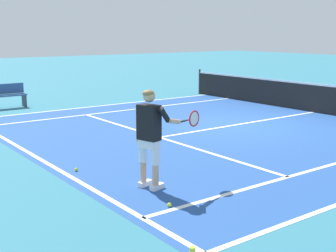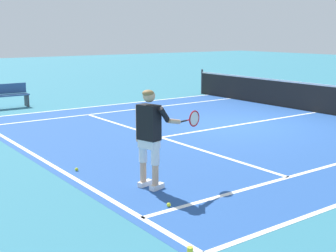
{
  "view_description": "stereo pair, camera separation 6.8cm",
  "coord_description": "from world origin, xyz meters",
  "px_view_note": "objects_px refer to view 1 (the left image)",
  "views": [
    {
      "loc": [
        9.37,
        -9.39,
        2.64
      ],
      "look_at": [
        3.09,
        -4.72,
        1.05
      ],
      "focal_mm": 49.29,
      "sensor_mm": 36.0,
      "label": 1
    },
    {
      "loc": [
        9.42,
        -9.34,
        2.64
      ],
      "look_at": [
        3.09,
        -4.72,
        1.05
      ],
      "focal_mm": 49.29,
      "sensor_mm": 36.0,
      "label": 2
    }
  ],
  "objects_px": {
    "tennis_player": "(150,132)",
    "courtside_bench": "(6,95)",
    "tennis_ball_by_baseline": "(169,205)",
    "tennis_ball_near_feet": "(76,170)"
  },
  "relations": [
    {
      "from": "tennis_player",
      "to": "courtside_bench",
      "type": "height_order",
      "value": "tennis_player"
    },
    {
      "from": "tennis_player",
      "to": "tennis_ball_near_feet",
      "type": "xyz_separation_m",
      "value": [
        -1.67,
        -0.61,
        -0.96
      ]
    },
    {
      "from": "tennis_player",
      "to": "tennis_ball_by_baseline",
      "type": "bearing_deg",
      "value": -16.82
    },
    {
      "from": "tennis_ball_by_baseline",
      "to": "courtside_bench",
      "type": "xyz_separation_m",
      "value": [
        -11.08,
        1.02,
        0.42
      ]
    },
    {
      "from": "tennis_ball_near_feet",
      "to": "tennis_ball_by_baseline",
      "type": "bearing_deg",
      "value": 7.54
    },
    {
      "from": "courtside_bench",
      "to": "tennis_player",
      "type": "bearing_deg",
      "value": -4.18
    },
    {
      "from": "tennis_player",
      "to": "tennis_ball_near_feet",
      "type": "distance_m",
      "value": 2.02
    },
    {
      "from": "tennis_ball_near_feet",
      "to": "courtside_bench",
      "type": "relative_size",
      "value": 0.05
    },
    {
      "from": "tennis_player",
      "to": "tennis_ball_by_baseline",
      "type": "height_order",
      "value": "tennis_player"
    },
    {
      "from": "tennis_ball_near_feet",
      "to": "tennis_ball_by_baseline",
      "type": "xyz_separation_m",
      "value": [
        2.57,
        0.34,
        0.0
      ]
    }
  ]
}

